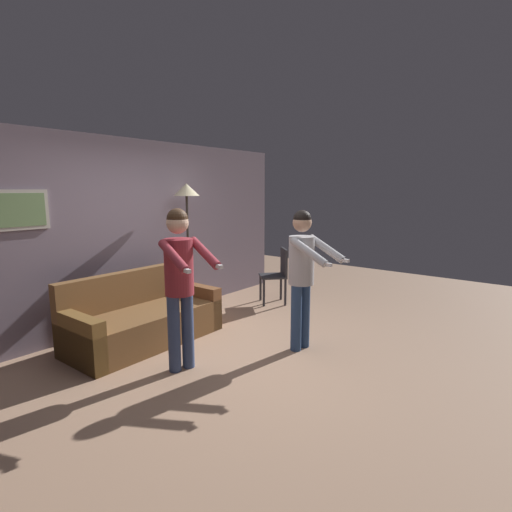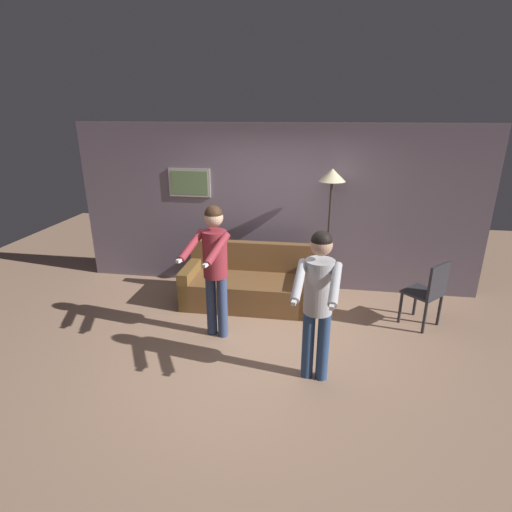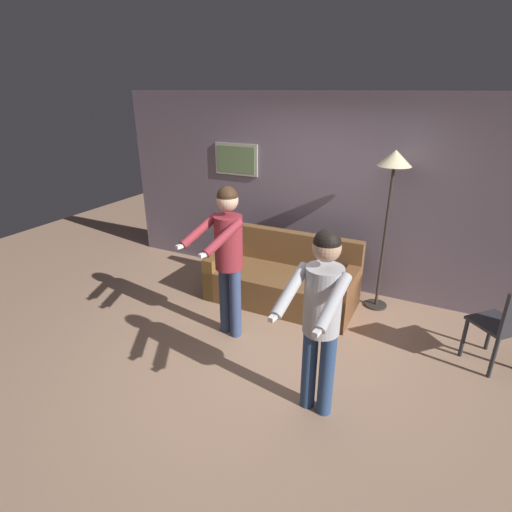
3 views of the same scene
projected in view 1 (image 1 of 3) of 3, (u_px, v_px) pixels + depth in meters
name	position (u px, v px, depth m)	size (l,w,h in m)	color
ground_plane	(228.00, 357.00, 4.59)	(12.00, 12.00, 0.00)	tan
back_wall_assembly	(123.00, 233.00, 5.53)	(6.40, 0.09, 2.60)	slate
couch	(143.00, 320.00, 5.02)	(1.91, 0.87, 0.87)	brown
torchiere_lamp	(187.00, 202.00, 5.93)	(0.39, 0.39, 1.99)	#332D28
person_standing_left	(180.00, 274.00, 4.11)	(0.54, 0.73, 1.72)	#384972
person_standing_right	(303.00, 267.00, 4.67)	(0.48, 0.69, 1.67)	navy
dining_chair_distant	(278.00, 272.00, 6.71)	(0.59, 0.59, 0.93)	#2D2D33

